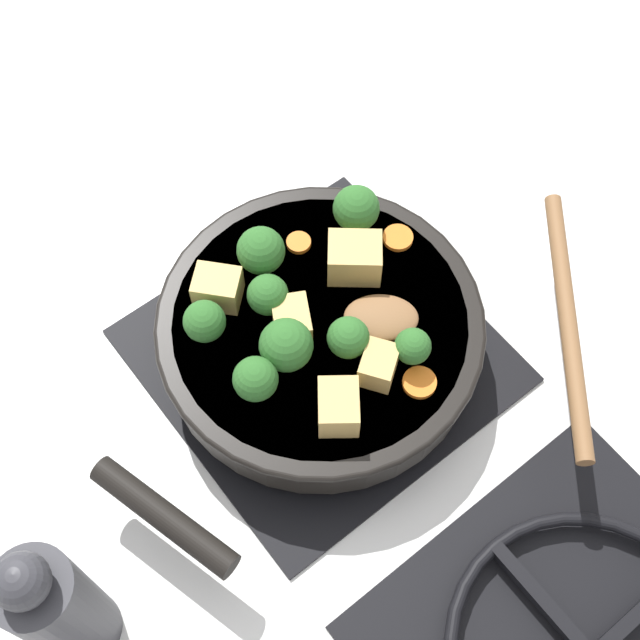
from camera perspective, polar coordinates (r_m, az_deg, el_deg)
The scene contains 21 objects.
ground_plane at distance 0.88m, azimuth 0.00°, elevation -2.33°, with size 2.40×2.40×0.00m, color silver.
front_burner_grate at distance 0.87m, azimuth 0.00°, elevation -1.99°, with size 0.31×0.31×0.03m.
skillet_pan at distance 0.83m, azimuth -0.09°, elevation -0.81°, with size 0.40×0.31×0.05m.
wooden_spoon at distance 0.82m, azimuth 11.03°, elevation 0.04°, with size 0.26×0.26×0.02m.
tofu_cube_center_large at distance 0.79m, azimuth -1.83°, elevation -0.08°, with size 0.04×0.03×0.03m, color tan.
tofu_cube_near_handle at distance 0.76m, azimuth 1.19°, elevation -5.59°, with size 0.04×0.03×0.03m, color tan.
tofu_cube_east_chunk at distance 0.82m, azimuth 2.22°, elevation 3.98°, with size 0.05×0.04×0.04m, color tan.
tofu_cube_west_chunk at distance 0.78m, azimuth 3.77°, elevation -2.91°, with size 0.04×0.03×0.03m, color tan.
tofu_cube_back_piece at distance 0.81m, azimuth -6.57°, elevation 2.05°, with size 0.04×0.03×0.03m, color tan.
broccoli_floret_near_spoon at distance 0.82m, azimuth -3.81°, elevation 4.44°, with size 0.04×0.04×0.05m.
broccoli_floret_center_top at distance 0.76m, azimuth -4.15°, elevation -3.80°, with size 0.04×0.04×0.05m.
broccoli_floret_east_rim at distance 0.77m, azimuth -2.18°, elevation -1.63°, with size 0.05×0.05×0.05m.
broccoli_floret_west_rim at distance 0.78m, azimuth 1.87°, elevation -1.12°, with size 0.04×0.04×0.04m.
broccoli_floret_north_edge at distance 0.84m, azimuth 2.33°, elevation 7.14°, with size 0.04×0.04×0.05m.
broccoli_floret_south_cluster at distance 0.80m, azimuth -3.37°, elevation 1.60°, with size 0.04×0.04×0.05m.
broccoli_floret_mid_floret at distance 0.78m, azimuth 5.95°, elevation -1.71°, with size 0.03×0.03×0.04m.
broccoli_floret_small_inner at distance 0.79m, azimuth -7.40°, elevation -0.10°, with size 0.04×0.04×0.05m.
carrot_slice_orange_thin at distance 0.79m, azimuth 6.38°, elevation -3.99°, with size 0.03×0.03×0.01m, color orange.
carrot_slice_near_center at distance 0.85m, azimuth -1.37°, elevation 4.98°, with size 0.02×0.02×0.01m, color orange.
carrot_slice_edge_slice at distance 0.86m, azimuth 5.01°, elevation 5.27°, with size 0.03×0.03×0.01m, color orange.
pepper_mill at distance 0.74m, azimuth -16.45°, elevation -17.23°, with size 0.06×0.06×0.21m.
Camera 1 is at (0.24, 0.30, 0.79)m, focal length 50.00 mm.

